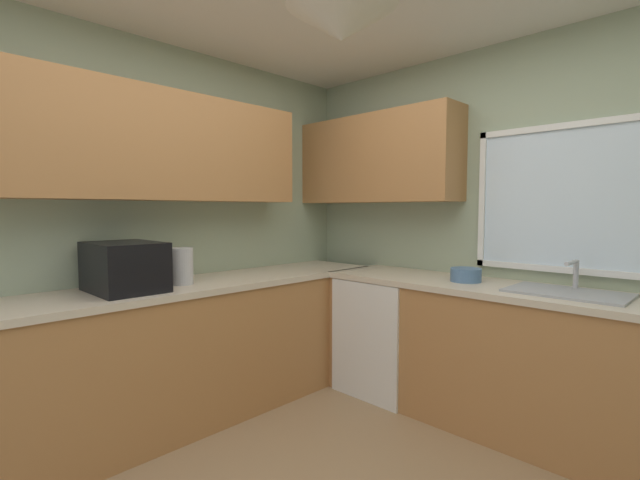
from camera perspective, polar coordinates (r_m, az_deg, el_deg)
name	(u,v)px	position (r m, az deg, el deg)	size (l,w,h in m)	color
room_shell	(345,147)	(2.34, 3.26, 11.99)	(3.65, 3.65, 2.59)	#9EAD8E
counter_run_left	(172,355)	(3.08, -18.59, -13.91)	(0.65, 3.26, 0.91)	#AD7542
counter_run_back	(524,362)	(3.08, 24.87, -14.11)	(2.74, 0.65, 0.91)	#AD7542
dishwasher	(387,334)	(3.50, 8.68, -11.95)	(0.60, 0.60, 0.86)	white
microwave	(125,267)	(2.84, -23.98, -3.18)	(0.48, 0.36, 0.29)	black
kettle	(182,266)	(2.97, -17.48, -3.24)	(0.14, 0.14, 0.24)	#B7B7BC
sink_assembly	(568,292)	(2.91, 29.42, -5.88)	(0.62, 0.40, 0.19)	#9EA0A5
bowl	(466,275)	(3.11, 18.37, -4.31)	(0.20, 0.20, 0.09)	#4C7099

